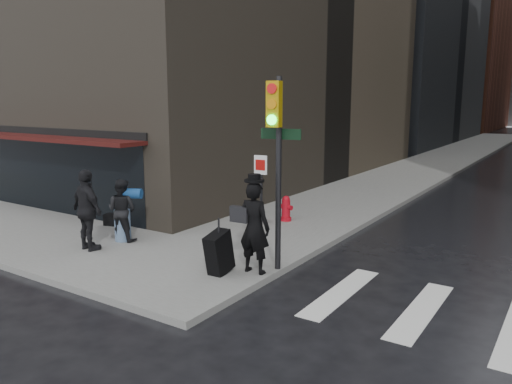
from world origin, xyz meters
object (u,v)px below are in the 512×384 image
traffic_light (275,148)px  fire_hydrant (286,210)px  man_overcoat (247,231)px  man_greycoat (87,210)px  man_jeans (122,210)px

traffic_light → fire_hydrant: traffic_light is taller
traffic_light → fire_hydrant: 5.09m
fire_hydrant → traffic_light: bearing=-63.3°
man_overcoat → traffic_light: 1.87m
man_greycoat → traffic_light: traffic_light is taller
fire_hydrant → man_overcoat: bearing=-70.1°
traffic_light → fire_hydrant: (-2.03, 4.04, -2.34)m
man_jeans → traffic_light: size_ratio=0.40×
man_overcoat → traffic_light: size_ratio=0.53×
man_greycoat → fire_hydrant: man_greycoat is taller
man_greycoat → man_overcoat: bearing=-160.0°
man_overcoat → man_greycoat: 4.29m
man_greycoat → fire_hydrant: bearing=-106.4°
man_jeans → fire_hydrant: size_ratio=2.11×
man_overcoat → fire_hydrant: size_ratio=2.81×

